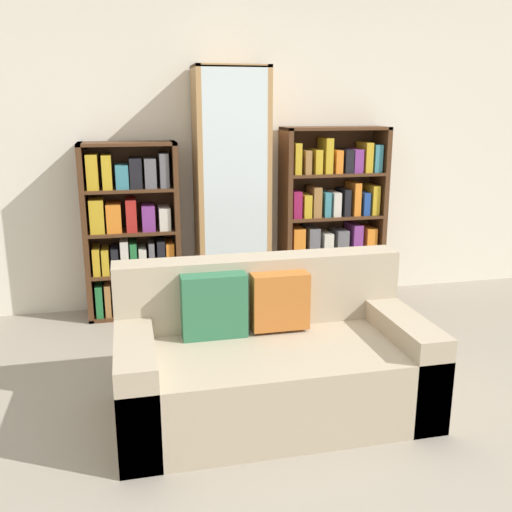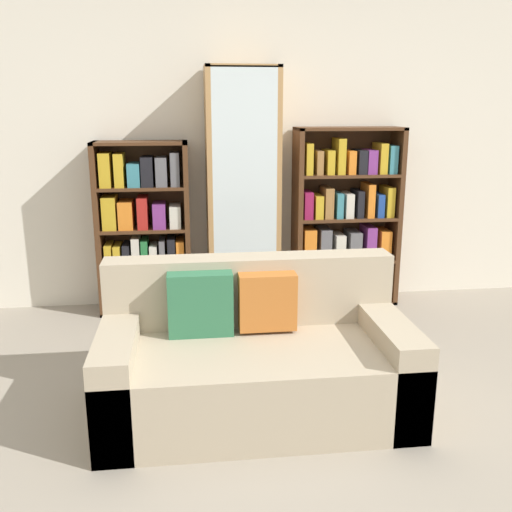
# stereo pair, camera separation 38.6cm
# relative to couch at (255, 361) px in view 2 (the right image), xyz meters

# --- Properties ---
(ground_plane) EXTENTS (16.00, 16.00, 0.00)m
(ground_plane) POSITION_rel_couch_xyz_m (0.20, -0.55, -0.29)
(ground_plane) COLOR gray
(wall_back) EXTENTS (6.79, 0.06, 2.70)m
(wall_back) POSITION_rel_couch_xyz_m (0.20, 1.92, 1.06)
(wall_back) COLOR silver
(wall_back) RESTS_ON ground
(couch) EXTENTS (1.67, 0.86, 0.82)m
(couch) POSITION_rel_couch_xyz_m (0.00, 0.00, 0.00)
(couch) COLOR tan
(couch) RESTS_ON ground
(bookshelf_left) EXTENTS (0.74, 0.32, 1.39)m
(bookshelf_left) POSITION_rel_couch_xyz_m (-0.70, 1.72, 0.40)
(bookshelf_left) COLOR #4C2D19
(bookshelf_left) RESTS_ON ground
(display_cabinet) EXTENTS (0.58, 0.36, 1.96)m
(display_cabinet) POSITION_rel_couch_xyz_m (0.11, 1.70, 0.69)
(display_cabinet) COLOR #AD7F4C
(display_cabinet) RESTS_ON ground
(bookshelf_right) EXTENTS (0.88, 0.32, 1.49)m
(bookshelf_right) POSITION_rel_couch_xyz_m (0.99, 1.72, 0.41)
(bookshelf_right) COLOR #4C2D19
(bookshelf_right) RESTS_ON ground
(wine_bottle) EXTENTS (0.09, 0.09, 0.38)m
(wine_bottle) POSITION_rel_couch_xyz_m (0.50, 0.86, -0.13)
(wine_bottle) COLOR black
(wine_bottle) RESTS_ON ground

